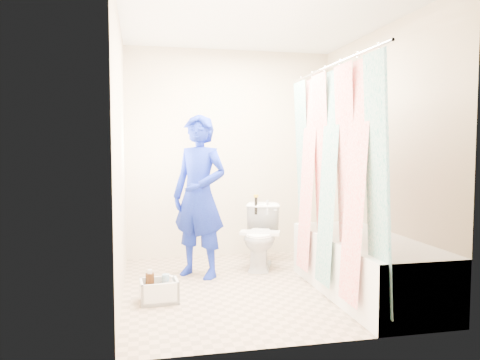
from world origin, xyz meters
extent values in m
plane|color=tan|center=(0.00, 0.00, 0.00)|extent=(2.60, 2.60, 0.00)
cube|color=white|center=(0.00, 0.00, 2.40)|extent=(2.40, 2.60, 0.02)
cube|color=beige|center=(0.00, 1.30, 1.20)|extent=(2.40, 0.02, 2.40)
cube|color=beige|center=(0.00, -1.30, 1.20)|extent=(2.40, 0.02, 2.40)
cube|color=beige|center=(-1.20, 0.00, 1.20)|extent=(0.02, 2.60, 2.40)
cube|color=beige|center=(1.20, 0.00, 1.20)|extent=(0.02, 2.60, 2.40)
cube|color=white|center=(0.85, -0.43, 0.25)|extent=(0.70, 1.75, 0.50)
cube|color=white|center=(0.85, -0.43, 0.46)|extent=(0.58, 1.63, 0.06)
cylinder|color=silver|center=(0.52, -0.43, 1.95)|extent=(0.02, 1.90, 0.02)
cube|color=white|center=(0.52, -0.43, 1.02)|extent=(0.06, 1.75, 1.80)
imported|color=white|center=(0.20, 0.66, 0.33)|extent=(0.57, 0.74, 0.67)
cube|color=white|center=(0.17, 0.56, 0.39)|extent=(0.44, 0.31, 0.03)
cylinder|color=black|center=(0.20, 0.85, 0.64)|extent=(0.03, 0.03, 0.20)
cylinder|color=gold|center=(0.20, 0.85, 0.75)|extent=(0.05, 0.05, 0.03)
cylinder|color=silver|center=(0.31, 0.81, 0.62)|extent=(0.02, 0.02, 0.16)
imported|color=navy|center=(-0.48, 0.46, 0.80)|extent=(0.69, 0.67, 1.59)
cube|color=silver|center=(-0.90, -0.24, 0.02)|extent=(0.32, 0.26, 0.03)
cube|color=silver|center=(-1.04, -0.25, 0.09)|extent=(0.03, 0.25, 0.18)
cube|color=silver|center=(-0.76, -0.24, 0.09)|extent=(0.03, 0.25, 0.18)
cube|color=silver|center=(-0.89, -0.36, 0.09)|extent=(0.31, 0.04, 0.18)
cube|color=silver|center=(-0.91, -0.13, 0.09)|extent=(0.31, 0.04, 0.18)
cylinder|color=#3C1F0C|center=(-0.97, -0.21, 0.13)|extent=(0.07, 0.07, 0.20)
cylinder|color=silver|center=(-0.84, -0.19, 0.12)|extent=(0.07, 0.07, 0.18)
cylinder|color=beige|center=(-0.88, -0.29, 0.10)|extent=(0.04, 0.04, 0.13)
cylinder|color=#3C1F0C|center=(-0.97, -0.31, 0.06)|extent=(0.06, 0.06, 0.06)
cylinder|color=gold|center=(-0.97, -0.31, 0.10)|extent=(0.06, 0.06, 0.01)
imported|color=silver|center=(-0.81, -0.28, 0.13)|extent=(0.12, 0.12, 0.19)
camera|label=1|loc=(-1.04, -4.08, 1.28)|focal=35.00mm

